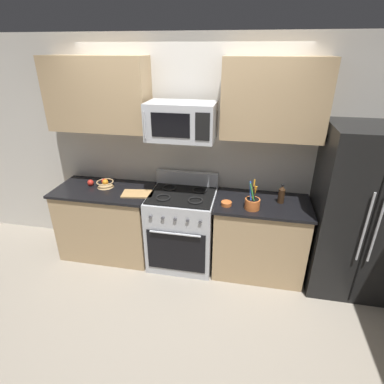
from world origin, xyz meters
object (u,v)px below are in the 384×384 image
fruit_basket (105,184)px  prep_bowl (226,203)px  refrigerator (358,212)px  utensil_crock (252,203)px  apple_loose (91,183)px  range_oven (182,228)px  microwave (181,121)px  bottle_soy (282,194)px  cutting_board (138,194)px

fruit_basket → prep_bowl: size_ratio=1.78×
refrigerator → utensil_crock: (-1.08, -0.15, 0.08)m
fruit_basket → apple_loose: size_ratio=2.71×
range_oven → microwave: size_ratio=1.54×
microwave → bottle_soy: (1.10, 0.01, -0.74)m
microwave → apple_loose: (-1.16, 0.03, -0.81)m
utensil_crock → prep_bowl: utensil_crock is taller
range_oven → apple_loose: (-1.16, 0.06, 0.47)m
fruit_basket → bottle_soy: size_ratio=0.95×
bottle_soy → prep_bowl: size_ratio=1.87×
range_oven → cutting_board: (-0.51, -0.07, 0.45)m
refrigerator → apple_loose: 3.03m
utensil_crock → bottle_soy: bearing=33.7°
apple_loose → range_oven: bearing=-3.0°
range_oven → bottle_soy: 1.22m
apple_loose → bottle_soy: bottle_soy is taller
utensil_crock → bottle_soy: (0.30, 0.20, 0.03)m
apple_loose → fruit_basket: bearing=0.8°
refrigerator → utensil_crock: bearing=-172.3°
fruit_basket → prep_bowl: (1.49, -0.20, -0.02)m
microwave → bottle_soy: size_ratio=3.29×
utensil_crock → microwave: bearing=166.4°
utensil_crock → fruit_basket: bearing=172.7°
cutting_board → apple_loose: bearing=169.1°
refrigerator → cutting_board: bearing=-178.8°
microwave → utensil_crock: microwave is taller
refrigerator → prep_bowl: 1.36m
fruit_basket → bottle_soy: (2.07, -0.02, 0.06)m
apple_loose → utensil_crock: bearing=-6.5°
microwave → fruit_basket: microwave is taller
utensil_crock → fruit_basket: utensil_crock is taller
apple_loose → prep_bowl: bearing=-6.8°
fruit_basket → utensil_crock: bearing=-7.3°
microwave → prep_bowl: size_ratio=6.16×
apple_loose → refrigerator: bearing=-1.5°
cutting_board → prep_bowl: bearing=-4.2°
cutting_board → prep_bowl: 1.03m
prep_bowl → bottle_soy: bearing=17.4°
range_oven → fruit_basket: bearing=176.3°
bottle_soy → apple_loose: bearing=179.5°
fruit_basket → bottle_soy: bearing=-0.6°
apple_loose → prep_bowl: 1.70m
fruit_basket → cutting_board: 0.48m
range_oven → prep_bowl: size_ratio=9.46×
prep_bowl → utensil_crock: bearing=-4.8°
microwave → bottle_soy: bearing=0.6°
fruit_basket → cutting_board: fruit_basket is taller
refrigerator → apple_loose: refrigerator is taller
microwave → apple_loose: 1.41m
refrigerator → utensil_crock: refrigerator is taller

